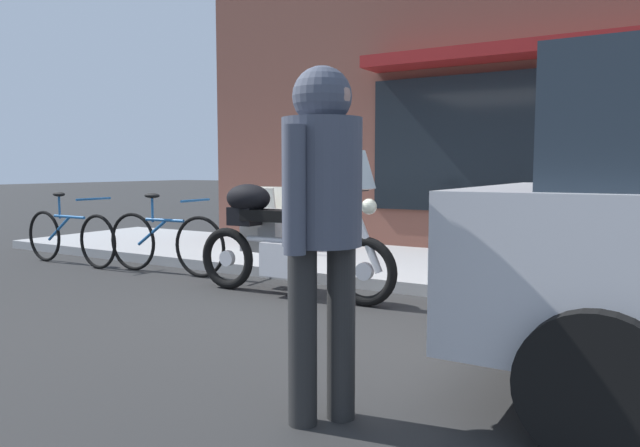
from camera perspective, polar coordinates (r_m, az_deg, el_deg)
The scene contains 6 objects.
ground_plane at distance 5.24m, azimuth -1.40°, elevation -8.26°, with size 80.00×80.00×0.00m, color #282828.
touring_motorcycle at distance 5.77m, azimuth -3.69°, elevation -0.96°, with size 2.17×0.65×1.39m.
parked_bicycle at distance 7.16m, azimuth -14.62°, elevation -1.67°, with size 1.71×0.48×0.94m.
pedestrian_walking at distance 2.82m, azimuth 0.23°, elevation 2.09°, with size 0.39×0.56×1.71m.
sandwich_board_sign at distance 8.11m, azimuth -5.30°, elevation 0.49°, with size 0.55×0.40×0.85m.
second_bicycle_by_cafe at distance 8.20m, azimuth -22.81°, elevation -1.12°, with size 1.77×0.48×0.93m.
Camera 1 is at (2.74, -4.29, 1.23)m, focal length 33.49 mm.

